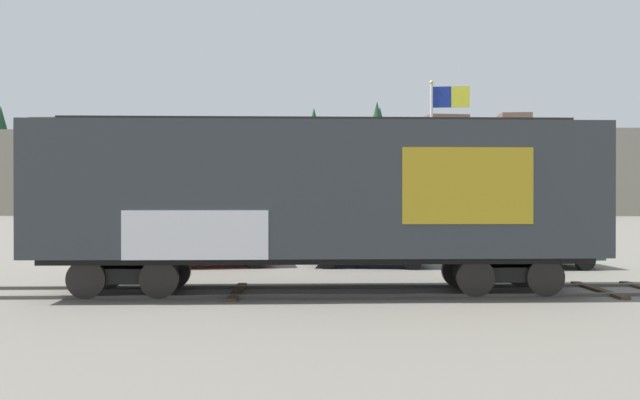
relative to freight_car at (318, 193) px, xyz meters
name	(u,v)px	position (x,y,z in m)	size (l,w,h in m)	color
ground_plane	(319,293)	(0.03, 0.00, -2.49)	(260.00, 260.00, 0.00)	slate
track	(321,291)	(0.07, 0.01, -2.45)	(60.00, 4.72, 0.08)	#4C4742
freight_car	(318,193)	(0.00, 0.00, 0.00)	(13.61, 3.75, 4.38)	#33383D
flagpole	(440,140)	(4.80, 9.33, 2.28)	(1.62, 0.23, 7.22)	silver
hillside	(330,177)	(0.01, 77.23, 3.29)	(138.20, 33.31, 15.95)	gray
parked_car_red	(214,243)	(-3.73, 5.46, -1.67)	(4.35, 2.49, 1.62)	#B21E1E
parked_car_blue	(368,241)	(1.59, 5.57, -1.61)	(4.21, 2.09, 1.73)	navy
parked_car_green	(528,243)	(6.98, 5.21, -1.63)	(4.69, 2.42, 1.75)	#1E5933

